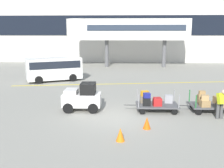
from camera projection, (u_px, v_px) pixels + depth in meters
ground_plane at (119, 117)px, 13.12m from camera, size 120.00×120.00×0.00m
apron_lead_line at (134, 83)px, 21.87m from camera, size 20.29×3.20×0.01m
terminal_building at (122, 29)px, 37.60m from camera, size 46.25×2.51×9.77m
jet_bridge at (122, 30)px, 31.77m from camera, size 15.37×3.00×6.02m
baggage_tug at (82, 97)px, 14.13m from camera, size 2.11×1.25×1.58m
baggage_cart_lead at (155, 102)px, 14.06m from camera, size 3.01×1.43×1.11m
baggage_cart_middle at (211, 103)px, 13.92m from camera, size 3.01×1.43×1.11m
baggage_handler at (221, 103)px, 12.67m from camera, size 0.49×0.51×1.56m
shuttle_van at (54, 67)px, 22.87m from camera, size 5.15×3.79×2.10m
safety_cone_near at (120, 135)px, 10.18m from camera, size 0.36×0.36×0.55m
safety_cone_far at (147, 123)px, 11.49m from camera, size 0.36×0.36×0.55m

